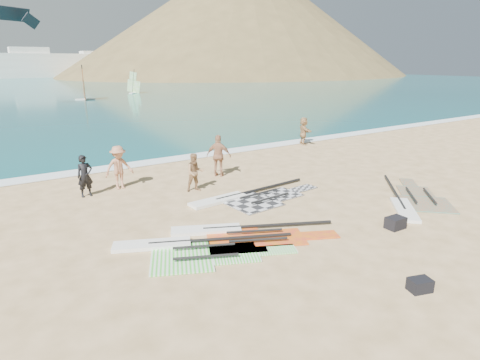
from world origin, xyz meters
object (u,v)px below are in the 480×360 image
rig_red (240,234)px  beachgoer_mid (119,167)px  rig_grey (249,198)px  rig_green (189,249)px  rig_orange (411,201)px  person_wetsuit (85,176)px  beachgoer_back (219,156)px  gear_bag_near (395,223)px  beachgoer_right (304,131)px  beachgoer_left (195,172)px  gear_bag_far (420,285)px

rig_red → beachgoer_mid: bearing=128.1°
rig_grey → rig_green: (-4.11, -2.84, -0.00)m
rig_orange → person_wetsuit: size_ratio=2.90×
rig_red → person_wetsuit: bearing=139.9°
rig_green → beachgoer_back: size_ratio=2.54×
rig_orange → gear_bag_near: gear_bag_near is taller
rig_red → beachgoer_right: bearing=65.5°
rig_green → beachgoer_mid: (0.25, 7.11, 0.90)m
beachgoer_left → rig_red: bearing=-89.5°
rig_orange → gear_bag_near: size_ratio=8.16×
beachgoer_back → beachgoer_right: size_ratio=1.11×
beachgoer_left → person_wetsuit: bearing=167.4°
gear_bag_far → beachgoer_mid: bearing=105.9°
beachgoer_left → rig_green: bearing=-108.0°
rig_green → gear_bag_near: 6.88m
person_wetsuit → beachgoer_right: bearing=7.0°
gear_bag_near → beachgoer_left: 8.17m
beachgoer_back → beachgoer_right: beachgoer_back is taller
rig_green → gear_bag_far: bearing=-29.3°
beachgoer_left → beachgoer_mid: bearing=152.2°
gear_bag_near → person_wetsuit: (-7.72, 9.12, 0.67)m
rig_green → beachgoer_right: bearing=60.7°
rig_green → beachgoer_left: bearing=84.7°
rig_red → beachgoer_left: (0.96, 4.91, 0.77)m
beachgoer_mid → beachgoer_back: 4.66m
rig_grey → beachgoer_mid: 5.83m
beachgoer_mid → rig_grey: bearing=-49.4°
gear_bag_near → beachgoer_back: size_ratio=0.31×
gear_bag_far → rig_green: bearing=126.4°
rig_grey → gear_bag_near: 5.66m
gear_bag_near → beachgoer_back: (-1.62, 8.74, 0.81)m
gear_bag_near → gear_bag_far: gear_bag_near is taller
person_wetsuit → beachgoer_mid: size_ratio=0.91×
rig_grey → rig_red: rig_grey is taller
rig_red → person_wetsuit: (-3.11, 6.75, 0.82)m
rig_grey → rig_green: size_ratio=1.14×
rig_orange → gear_bag_near: (-2.79, -1.28, 0.15)m
rig_orange → rig_red: bearing=125.8°
rig_grey → person_wetsuit: (-5.35, 3.98, 0.82)m
rig_orange → beachgoer_mid: (-9.02, 8.13, 0.90)m
beachgoer_back → beachgoer_right: (8.66, 3.54, -0.10)m
beachgoer_mid → beachgoer_right: bearing=10.6°
rig_red → gear_bag_near: bearing=-2.1°
rig_grey → person_wetsuit: 6.72m
beachgoer_back → rig_grey: bearing=121.5°
beachgoer_left → gear_bag_near: bearing=-51.8°
rig_orange → rig_red: (-7.41, 1.10, -0.00)m
rig_red → beachgoer_back: bearing=90.0°
gear_bag_near → rig_grey: bearing=114.7°
rig_green → beachgoer_mid: beachgoer_mid is taller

